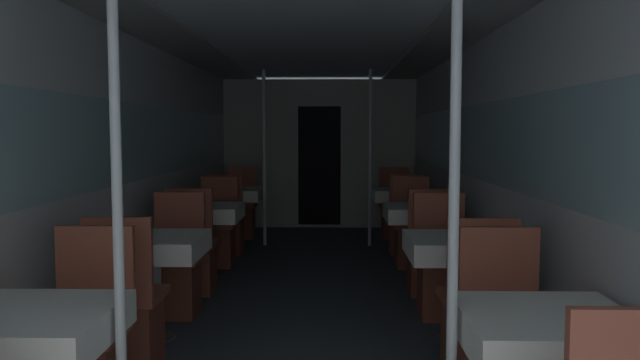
{
  "coord_description": "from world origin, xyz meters",
  "views": [
    {
      "loc": [
        0.19,
        -1.51,
        1.45
      ],
      "look_at": [
        0.1,
        3.2,
        1.08
      ],
      "focal_mm": 35.0,
      "sensor_mm": 36.0,
      "label": 1
    }
  ],
  "objects": [
    {
      "name": "chair_right_far_3",
      "position": [
        1.05,
        6.93,
        0.3
      ],
      "size": [
        0.41,
        0.41,
        0.96
      ],
      "rotation": [
        0.0,
        0.0,
        3.14
      ],
      "color": "brown",
      "rests_on": "ground_plane"
    },
    {
      "name": "chair_right_near_2",
      "position": [
        1.05,
        3.97,
        0.3
      ],
      "size": [
        0.41,
        0.41,
        0.96
      ],
      "color": "brown",
      "rests_on": "ground_plane"
    },
    {
      "name": "chair_right_near_1",
      "position": [
        1.05,
        2.17,
        0.3
      ],
      "size": [
        0.41,
        0.41,
        0.96
      ],
      "color": "brown",
      "rests_on": "ground_plane"
    },
    {
      "name": "dining_table_right_2",
      "position": [
        1.05,
        4.55,
        0.63
      ],
      "size": [
        0.68,
        0.68,
        0.73
      ],
      "color": "#4C4C51",
      "rests_on": "ground_plane"
    },
    {
      "name": "wall_right",
      "position": [
        1.47,
        3.76,
        1.15
      ],
      "size": [
        0.05,
        10.31,
        2.23
      ],
      "color": "silver",
      "rests_on": "ground_plane"
    },
    {
      "name": "chair_left_near_3",
      "position": [
        -1.05,
        5.78,
        0.3
      ],
      "size": [
        0.41,
        0.41,
        0.96
      ],
      "color": "brown",
      "rests_on": "ground_plane"
    },
    {
      "name": "dining_table_right_1",
      "position": [
        1.05,
        2.74,
        0.63
      ],
      "size": [
        0.68,
        0.68,
        0.73
      ],
      "color": "#4C4C51",
      "rests_on": "ground_plane"
    },
    {
      "name": "support_pole_right_0",
      "position": [
        0.67,
        0.94,
        1.11
      ],
      "size": [
        0.04,
        0.04,
        2.23
      ],
      "color": "silver",
      "rests_on": "ground_plane"
    },
    {
      "name": "dining_table_left_1",
      "position": [
        -1.05,
        2.74,
        0.63
      ],
      "size": [
        0.68,
        0.68,
        0.73
      ],
      "color": "#4C4C51",
      "rests_on": "ground_plane"
    },
    {
      "name": "chair_left_far_1",
      "position": [
        -1.05,
        3.32,
        0.3
      ],
      "size": [
        0.41,
        0.41,
        0.96
      ],
      "rotation": [
        0.0,
        0.0,
        3.14
      ],
      "color": "brown",
      "rests_on": "ground_plane"
    },
    {
      "name": "bulkhead_far",
      "position": [
        0.0,
        7.89,
        1.11
      ],
      "size": [
        2.88,
        0.09,
        2.23
      ],
      "color": "#A8A8A3",
      "rests_on": "ground_plane"
    },
    {
      "name": "dining_table_left_0",
      "position": [
        -1.05,
        0.94,
        0.63
      ],
      "size": [
        0.68,
        0.68,
        0.73
      ],
      "color": "#4C4C51",
      "rests_on": "ground_plane"
    },
    {
      "name": "dining_table_right_0",
      "position": [
        1.05,
        0.94,
        0.63
      ],
      "size": [
        0.68,
        0.68,
        0.73
      ],
      "color": "#4C4C51",
      "rests_on": "ground_plane"
    },
    {
      "name": "support_pole_left_3",
      "position": [
        -0.67,
        6.35,
        1.11
      ],
      "size": [
        0.04,
        0.04,
        2.23
      ],
      "color": "silver",
      "rests_on": "ground_plane"
    },
    {
      "name": "dining_table_left_3",
      "position": [
        -1.05,
        6.35,
        0.63
      ],
      "size": [
        0.68,
        0.68,
        0.73
      ],
      "color": "#4C4C51",
      "rests_on": "ground_plane"
    },
    {
      "name": "chair_left_near_2",
      "position": [
        -1.05,
        3.97,
        0.3
      ],
      "size": [
        0.41,
        0.41,
        0.96
      ],
      "color": "brown",
      "rests_on": "ground_plane"
    },
    {
      "name": "chair_right_near_3",
      "position": [
        1.05,
        5.78,
        0.3
      ],
      "size": [
        0.41,
        0.41,
        0.96
      ],
      "color": "brown",
      "rests_on": "ground_plane"
    },
    {
      "name": "chair_right_far_1",
      "position": [
        1.05,
        3.32,
        0.3
      ],
      "size": [
        0.41,
        0.41,
        0.96
      ],
      "rotation": [
        0.0,
        0.0,
        3.14
      ],
      "color": "brown",
      "rests_on": "ground_plane"
    },
    {
      "name": "wall_left",
      "position": [
        -1.47,
        3.76,
        1.15
      ],
      "size": [
        0.05,
        10.31,
        2.23
      ],
      "color": "silver",
      "rests_on": "ground_plane"
    },
    {
      "name": "dining_table_right_3",
      "position": [
        1.05,
        6.35,
        0.63
      ],
      "size": [
        0.68,
        0.68,
        0.73
      ],
      "color": "#4C4C51",
      "rests_on": "ground_plane"
    },
    {
      "name": "chair_right_far_2",
      "position": [
        1.05,
        5.13,
        0.3
      ],
      "size": [
        0.41,
        0.41,
        0.96
      ],
      "rotation": [
        0.0,
        0.0,
        3.14
      ],
      "color": "brown",
      "rests_on": "ground_plane"
    },
    {
      "name": "chair_left_near_1",
      "position": [
        -1.05,
        2.17,
        0.3
      ],
      "size": [
        0.41,
        0.41,
        0.96
      ],
      "color": "brown",
      "rests_on": "ground_plane"
    },
    {
      "name": "chair_left_far_0",
      "position": [
        -1.05,
        1.52,
        0.3
      ],
      "size": [
        0.41,
        0.41,
        0.96
      ],
      "rotation": [
        0.0,
        0.0,
        3.14
      ],
      "color": "brown",
      "rests_on": "ground_plane"
    },
    {
      "name": "support_pole_right_3",
      "position": [
        0.67,
        6.35,
        1.11
      ],
      "size": [
        0.04,
        0.04,
        2.23
      ],
      "color": "silver",
      "rests_on": "ground_plane"
    },
    {
      "name": "support_pole_left_0",
      "position": [
        -0.67,
        0.94,
        1.11
      ],
      "size": [
        0.04,
        0.04,
        2.23
      ],
      "color": "silver",
      "rests_on": "ground_plane"
    },
    {
      "name": "ceiling_panel",
      "position": [
        0.0,
        3.76,
        2.27
      ],
      "size": [
        2.94,
        10.31,
        0.07
      ],
      "color": "silver",
      "rests_on": "wall_left"
    },
    {
      "name": "dining_table_left_2",
      "position": [
        -1.05,
        4.55,
        0.63
      ],
      "size": [
        0.68,
        0.68,
        0.73
      ],
      "color": "#4C4C51",
      "rests_on": "ground_plane"
    },
    {
      "name": "chair_left_far_3",
      "position": [
        -1.05,
        6.93,
        0.3
      ],
      "size": [
        0.41,
        0.41,
        0.96
      ],
      "rotation": [
        0.0,
        0.0,
        3.14
      ],
      "color": "brown",
      "rests_on": "ground_plane"
    },
    {
      "name": "chair_left_far_2",
      "position": [
        -1.05,
        5.13,
        0.3
      ],
      "size": [
        0.41,
        0.41,
        0.96
      ],
      "rotation": [
        0.0,
        0.0,
        3.14
      ],
      "color": "brown",
      "rests_on": "ground_plane"
    }
  ]
}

